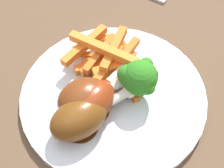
% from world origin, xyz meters
% --- Properties ---
extents(dining_table, '(1.18, 0.78, 0.71)m').
position_xyz_m(dining_table, '(0.00, 0.00, 0.61)').
color(dining_table, brown).
rests_on(dining_table, ground_plane).
extents(dinner_plate, '(0.26, 0.26, 0.01)m').
position_xyz_m(dinner_plate, '(0.06, 0.00, 0.71)').
color(dinner_plate, silver).
rests_on(dinner_plate, dining_table).
extents(broccoli_floret_front, '(0.05, 0.05, 0.06)m').
position_xyz_m(broccoli_floret_front, '(0.07, -0.03, 0.76)').
color(broccoli_floret_front, '#78B050').
rests_on(broccoli_floret_front, dinner_plate).
extents(carrot_fries_pile, '(0.14, 0.12, 0.04)m').
position_xyz_m(carrot_fries_pile, '(0.10, 0.02, 0.74)').
color(carrot_fries_pile, orange).
rests_on(carrot_fries_pile, dinner_plate).
extents(chicken_drumstick_near, '(0.12, 0.07, 0.05)m').
position_xyz_m(chicken_drumstick_near, '(0.02, 0.01, 0.74)').
color(chicken_drumstick_near, '#621E0C').
rests_on(chicken_drumstick_near, dinner_plate).
extents(chicken_drumstick_far, '(0.12, 0.10, 0.05)m').
position_xyz_m(chicken_drumstick_far, '(-0.00, 0.02, 0.74)').
color(chicken_drumstick_far, '#4B230B').
rests_on(chicken_drumstick_far, dinner_plate).
extents(chicken_drumstick_extra, '(0.11, 0.11, 0.05)m').
position_xyz_m(chicken_drumstick_extra, '(0.02, 0.02, 0.74)').
color(chicken_drumstick_extra, '#4D1E0B').
rests_on(chicken_drumstick_extra, dinner_plate).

